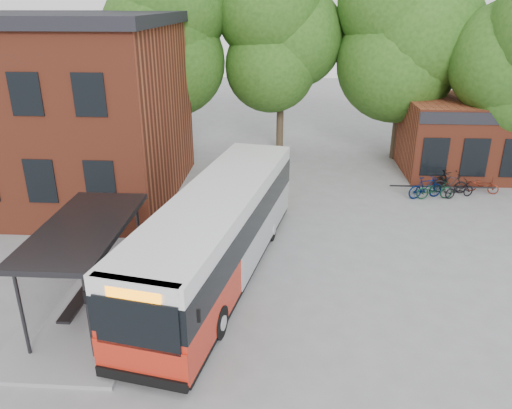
# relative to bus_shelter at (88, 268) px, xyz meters

# --- Properties ---
(ground) EXTENTS (100.00, 100.00, 0.00)m
(ground) POSITION_rel_bus_shelter_xyz_m (4.50, 1.00, -1.45)
(ground) COLOR slate
(bus_shelter) EXTENTS (3.60, 7.00, 2.90)m
(bus_shelter) POSITION_rel_bus_shelter_xyz_m (0.00, 0.00, 0.00)
(bus_shelter) COLOR #28282B
(bus_shelter) RESTS_ON ground
(bike_rail) EXTENTS (5.20, 0.10, 0.38)m
(bike_rail) POSITION_rel_bus_shelter_xyz_m (13.78, 11.00, -1.26)
(bike_rail) COLOR #28282B
(bike_rail) RESTS_ON ground
(tree_0) EXTENTS (7.92, 7.92, 11.00)m
(tree_0) POSITION_rel_bus_shelter_xyz_m (-1.50, 17.00, 4.05)
(tree_0) COLOR #224913
(tree_0) RESTS_ON ground
(tree_1) EXTENTS (7.92, 7.92, 10.40)m
(tree_1) POSITION_rel_bus_shelter_xyz_m (5.50, 18.00, 3.75)
(tree_1) COLOR #224913
(tree_1) RESTS_ON ground
(tree_2) EXTENTS (7.92, 7.92, 11.00)m
(tree_2) POSITION_rel_bus_shelter_xyz_m (12.50, 17.00, 4.05)
(tree_2) COLOR #224913
(tree_2) RESTS_ON ground
(city_bus) EXTENTS (4.92, 12.46, 3.10)m
(city_bus) POSITION_rel_bus_shelter_xyz_m (3.69, 2.47, 0.10)
(city_bus) COLOR red
(city_bus) RESTS_ON ground
(bicycle_1) EXTENTS (1.90, 1.08, 1.10)m
(bicycle_1) POSITION_rel_bus_shelter_xyz_m (12.76, 10.28, -0.90)
(bicycle_1) COLOR #03133B
(bicycle_1) RESTS_ON ground
(bicycle_2) EXTENTS (1.88, 0.90, 0.95)m
(bicycle_2) POSITION_rel_bus_shelter_xyz_m (13.18, 10.21, -0.98)
(bicycle_2) COLOR black
(bicycle_2) RESTS_ON ground
(bicycle_3) EXTENTS (1.68, 0.60, 0.99)m
(bicycle_3) POSITION_rel_bus_shelter_xyz_m (14.19, 11.09, -0.95)
(bicycle_3) COLOR black
(bicycle_3) RESTS_ON ground
(bicycle_4) EXTENTS (1.73, 1.15, 0.86)m
(bicycle_4) POSITION_rel_bus_shelter_xyz_m (14.45, 10.46, -1.02)
(bicycle_4) COLOR black
(bicycle_4) RESTS_ON ground
(bicycle_5) EXTENTS (1.64, 0.87, 0.95)m
(bicycle_5) POSITION_rel_bus_shelter_xyz_m (14.33, 11.97, -0.97)
(bicycle_5) COLOR black
(bicycle_5) RESTS_ON ground
(bicycle_6) EXTENTS (1.62, 1.12, 0.81)m
(bicycle_6) POSITION_rel_bus_shelter_xyz_m (15.83, 11.24, -1.05)
(bicycle_6) COLOR #5F1C0F
(bicycle_6) RESTS_ON ground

